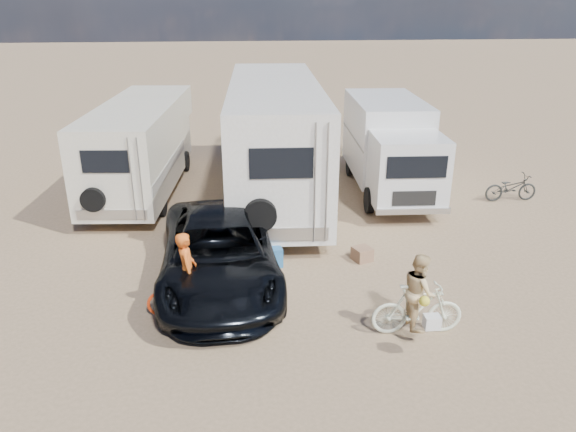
{
  "coord_description": "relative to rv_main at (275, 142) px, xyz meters",
  "views": [
    {
      "loc": [
        -1.37,
        -10.05,
        6.15
      ],
      "look_at": [
        -0.3,
        1.8,
        1.3
      ],
      "focal_mm": 34.1,
      "sensor_mm": 36.0,
      "label": 1
    }
  ],
  "objects": [
    {
      "name": "cooler",
      "position": [
        -0.48,
        -4.84,
        -1.59
      ],
      "size": [
        0.67,
        0.54,
        0.48
      ],
      "primitive_type": "cube",
      "rotation": [
        0.0,
        0.0,
        0.18
      ],
      "color": "#26629A",
      "rests_on": "ground"
    },
    {
      "name": "bike_woman",
      "position": [
        2.2,
        -7.94,
        -1.3
      ],
      "size": [
        1.79,
        0.56,
        1.06
      ],
      "primitive_type": "imported",
      "rotation": [
        0.0,
        0.0,
        1.54
      ],
      "color": "silver",
      "rests_on": "ground"
    },
    {
      "name": "dark_suv",
      "position": [
        -1.64,
        -5.59,
        -1.06
      ],
      "size": [
        2.82,
        5.67,
        1.54
      ],
      "primitive_type": "imported",
      "rotation": [
        0.0,
        0.0,
        0.05
      ],
      "color": "black",
      "rests_on": "ground"
    },
    {
      "name": "crate",
      "position": [
        1.83,
        -4.76,
        -1.66
      ],
      "size": [
        0.55,
        0.55,
        0.34
      ],
      "primitive_type": "cube",
      "rotation": [
        0.0,
        0.0,
        0.39
      ],
      "color": "brown",
      "rests_on": "ground"
    },
    {
      "name": "rider_man",
      "position": [
        -2.24,
        -6.8,
        -1.02
      ],
      "size": [
        0.46,
        0.64,
        1.62
      ],
      "primitive_type": "imported",
      "rotation": [
        0.0,
        0.0,
        1.7
      ],
      "color": "#DD5B1A",
      "rests_on": "ground"
    },
    {
      "name": "bike_parked",
      "position": [
        7.44,
        -1.03,
        -1.39
      ],
      "size": [
        1.68,
        0.61,
        0.88
      ],
      "primitive_type": "imported",
      "rotation": [
        0.0,
        0.0,
        1.59
      ],
      "color": "black",
      "rests_on": "ground"
    },
    {
      "name": "rv_main",
      "position": [
        0.0,
        0.0,
        0.0
      ],
      "size": [
        3.01,
        9.58,
        3.66
      ],
      "primitive_type": null,
      "rotation": [
        0.0,
        0.0,
        -0.03
      ],
      "color": "white",
      "rests_on": "ground"
    },
    {
      "name": "bike_man",
      "position": [
        -2.24,
        -6.8,
        -1.38
      ],
      "size": [
        1.77,
        0.82,
        0.9
      ],
      "primitive_type": "imported",
      "rotation": [
        0.0,
        0.0,
        1.7
      ],
      "color": "red",
      "rests_on": "ground"
    },
    {
      "name": "rider_woman",
      "position": [
        2.2,
        -7.94,
        -1.08
      ],
      "size": [
        0.6,
        0.75,
        1.51
      ],
      "primitive_type": "imported",
      "rotation": [
        0.0,
        0.0,
        1.54
      ],
      "color": "#DBBA82",
      "rests_on": "ground"
    },
    {
      "name": "ground",
      "position": [
        0.28,
        -6.67,
        -1.83
      ],
      "size": [
        140.0,
        140.0,
        0.0
      ],
      "primitive_type": "plane",
      "color": "#997C5B",
      "rests_on": "ground"
    },
    {
      "name": "box_truck",
      "position": [
        3.78,
        0.17,
        -0.37
      ],
      "size": [
        2.45,
        6.22,
        2.93
      ],
      "primitive_type": null,
      "rotation": [
        0.0,
        0.0,
        -0.04
      ],
      "color": "silver",
      "rests_on": "ground"
    },
    {
      "name": "rv_left",
      "position": [
        -4.31,
        0.97,
        -0.38
      ],
      "size": [
        2.79,
        7.6,
        2.9
      ],
      "primitive_type": null,
      "rotation": [
        0.0,
        0.0,
        -0.08
      ],
      "color": "beige",
      "rests_on": "ground"
    }
  ]
}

